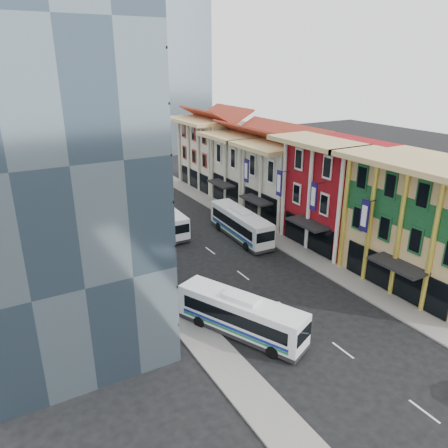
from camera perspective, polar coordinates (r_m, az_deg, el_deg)
ground at (r=34.59m, az=16.46°, el=-16.40°), size 200.00×200.00×0.00m
sidewalk_right at (r=53.94m, az=6.18°, el=-1.57°), size 3.00×90.00×0.15m
sidewalk_left at (r=46.76m, az=-11.07°, el=-5.48°), size 3.00×90.00×0.15m
shophouse_tan at (r=44.57m, az=25.30°, el=-0.21°), size 8.00×14.00×12.00m
shophouse_red at (r=51.83m, az=14.64°, el=3.88°), size 8.00×10.00×12.00m
shophouse_cream_near at (r=58.94m, az=8.16°, el=5.32°), size 8.00×9.00×10.00m
shophouse_cream_mid at (r=66.02m, az=3.36°, el=7.15°), size 8.00×9.00×10.00m
shophouse_cream_far at (r=74.70m, az=-1.08°, el=9.16°), size 8.00×12.00×11.00m
office_tower at (r=37.78m, az=-23.52°, el=10.82°), size 12.00×26.00×30.00m
office_block_far at (r=61.84m, az=-24.41°, el=6.32°), size 10.00×18.00×14.00m
bus_left_near at (r=34.78m, az=2.23°, el=-11.74°), size 6.82×10.88×3.47m
bus_left_far at (r=55.44m, az=-7.74°, el=0.78°), size 2.83×10.67×3.40m
bus_right at (r=52.72m, az=2.18°, el=0.06°), size 3.30×11.59×3.67m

